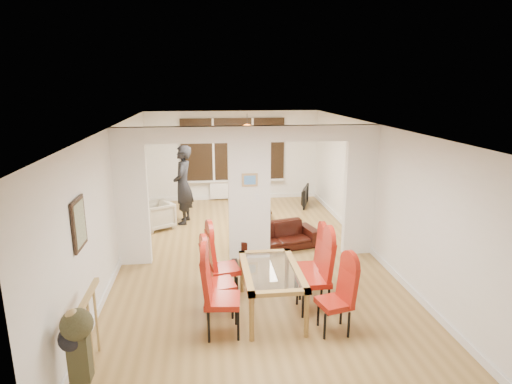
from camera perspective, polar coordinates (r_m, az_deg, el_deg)
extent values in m
cube|color=olive|center=(8.61, -0.87, -8.68)|extent=(5.00, 9.00, 0.01)
cube|color=white|center=(8.19, -0.90, -0.27)|extent=(5.00, 0.18, 2.60)
cube|color=black|center=(12.49, -3.08, 5.70)|extent=(3.00, 0.08, 1.80)
cube|color=white|center=(12.69, -3.00, 0.31)|extent=(1.40, 0.08, 0.50)
sphere|color=orange|center=(11.31, -1.19, 8.14)|extent=(0.36, 0.36, 0.36)
cube|color=gray|center=(5.99, -22.54, -3.92)|extent=(0.04, 0.52, 0.67)
cube|color=#4C8CD8|center=(8.03, -0.84, 1.63)|extent=(0.30, 0.03, 0.25)
imported|color=black|center=(9.00, 2.67, -5.89)|extent=(1.88, 1.10, 0.52)
imported|color=#B8B19C|center=(10.42, -13.10, -3.06)|extent=(0.94, 0.95, 0.64)
imported|color=black|center=(10.54, -9.70, 0.94)|extent=(0.76, 0.56, 1.93)
imported|color=black|center=(12.13, 6.20, -0.53)|extent=(0.94, 0.44, 0.55)
cylinder|color=#143F19|center=(10.91, -0.56, -1.70)|extent=(0.07, 0.07, 0.29)
imported|color=black|center=(10.81, -1.28, -2.52)|extent=(0.20, 0.20, 0.05)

